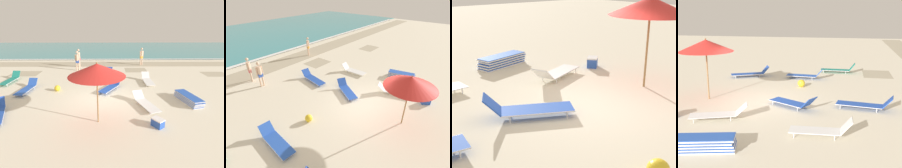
% 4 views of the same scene
% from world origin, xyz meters
% --- Properties ---
extents(ground_plane, '(60.00, 60.00, 0.16)m').
position_xyz_m(ground_plane, '(0.00, 0.01, -0.08)').
color(ground_plane, beige).
extents(beach_umbrella, '(2.35, 2.35, 2.68)m').
position_xyz_m(beach_umbrella, '(-0.16, -2.05, 2.35)').
color(beach_umbrella, '#9E7547').
rests_on(beach_umbrella, ground_plane).
extents(lounger_stack, '(1.01, 1.99, 0.41)m').
position_xyz_m(lounger_stack, '(4.66, -0.08, 0.21)').
color(lounger_stack, blue).
rests_on(lounger_stack, ground_plane).
extents(sun_lounger_beside_umbrella, '(1.24, 2.15, 0.55)m').
position_xyz_m(sun_lounger_beside_umbrella, '(2.19, -0.60, 0.21)').
color(sun_lounger_beside_umbrella, white).
rests_on(sun_lounger_beside_umbrella, ground_plane).
extents(sun_lounger_near_water_right, '(1.56, 2.09, 0.58)m').
position_xyz_m(sun_lounger_near_water_right, '(0.38, 1.80, 0.22)').
color(sun_lounger_near_water_right, blue).
rests_on(sun_lounger_near_water_right, ground_plane).
extents(cooler_box, '(0.58, 0.61, 0.37)m').
position_xyz_m(cooler_box, '(2.36, -2.46, 0.19)').
color(cooler_box, blue).
rests_on(cooler_box, ground_plane).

